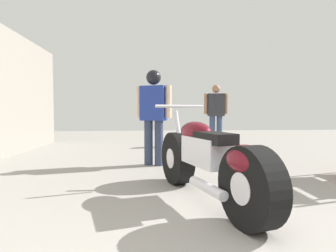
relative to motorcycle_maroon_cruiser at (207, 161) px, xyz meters
The scene contains 4 objects.
ground_plane 1.64m from the motorcycle_maroon_cruiser, 93.11° to the left, with size 18.63×18.63×0.00m, color gray.
motorcycle_maroon_cruiser is the anchor object (origin of this frame).
mechanic_in_blue 5.00m from the motorcycle_maroon_cruiser, 75.15° to the left, with size 0.67×0.28×1.66m.
mechanic_with_helmet 2.13m from the motorcycle_maroon_cruiser, 103.89° to the left, with size 0.62×0.37×1.62m.
Camera 1 is at (-0.51, -0.43, 0.91)m, focal length 29.74 mm.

